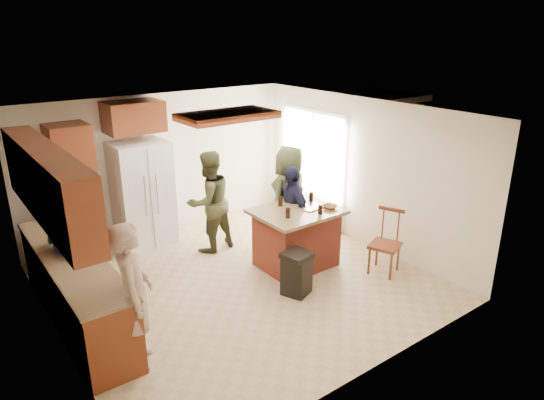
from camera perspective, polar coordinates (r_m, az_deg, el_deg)
room_shell at (r=10.83m, az=10.92°, el=4.94°), size 8.00×5.20×5.00m
person_front_left at (r=5.48m, az=-15.93°, el=-10.83°), size 0.66×0.75×1.71m
person_behind_left at (r=8.03m, az=-7.39°, el=-0.21°), size 0.88×0.61×1.70m
person_behind_right at (r=8.15m, az=2.04°, el=0.40°), size 0.97×0.76×1.74m
person_side_right at (r=7.85m, az=2.27°, el=-1.30°), size 0.54×0.93×1.51m
person_counter at (r=6.69m, az=-22.38°, el=-5.47°), size 0.75×1.23×1.78m
left_cabinetry at (r=6.45m, az=-23.08°, el=-5.87°), size 0.64×3.00×2.30m
back_wall_units at (r=8.16m, az=-20.56°, el=2.89°), size 1.80×0.60×2.45m
refrigerator at (r=8.46m, az=-14.98°, el=0.66°), size 0.90×0.76×1.80m
kitchen_island at (r=7.58m, az=2.89°, el=-4.41°), size 1.28×1.03×0.93m
island_items at (r=7.46m, az=4.86°, el=-0.71°), size 0.91×0.69×0.15m
trash_bin at (r=6.86m, az=2.92°, el=-8.57°), size 0.44×0.44×0.63m
spindle_chair at (r=7.56m, az=13.19°, el=-5.15°), size 0.55×0.55×0.99m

